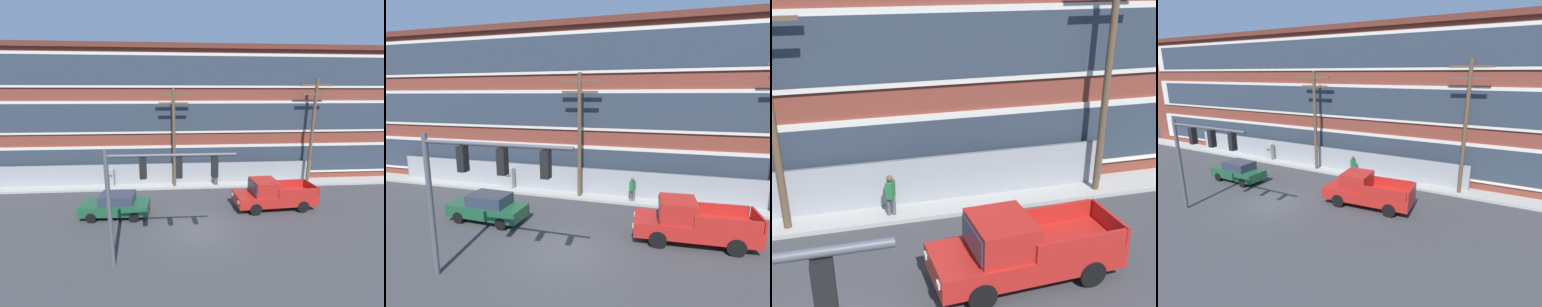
{
  "view_description": "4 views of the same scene",
  "coord_description": "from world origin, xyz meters",
  "views": [
    {
      "loc": [
        -1.41,
        -13.58,
        7.8
      ],
      "look_at": [
        -0.21,
        2.7,
        3.95
      ],
      "focal_mm": 24.0,
      "sensor_mm": 36.0,
      "label": 1
    },
    {
      "loc": [
        3.91,
        -11.55,
        6.84
      ],
      "look_at": [
        -0.31,
        3.02,
        3.87
      ],
      "focal_mm": 28.0,
      "sensor_mm": 36.0,
      "label": 2
    },
    {
      "loc": [
        0.79,
        -8.3,
        8.56
      ],
      "look_at": [
        4.41,
        5.4,
        2.88
      ],
      "focal_mm": 45.0,
      "sensor_mm": 36.0,
      "label": 3
    },
    {
      "loc": [
        12.48,
        -13.3,
        8.03
      ],
      "look_at": [
        3.0,
        4.82,
        2.53
      ],
      "focal_mm": 28.0,
      "sensor_mm": 36.0,
      "label": 4
    }
  ],
  "objects": [
    {
      "name": "pedestrian_near_cabinet",
      "position": [
        2.16,
        6.97,
        0.97
      ],
      "size": [
        0.39,
        0.46,
        1.69
      ],
      "color": "#4C4C51",
      "rests_on": "ground"
    },
    {
      "name": "pickup_truck_red",
      "position": [
        5.33,
        2.54,
        0.96
      ],
      "size": [
        5.62,
        2.31,
        2.06
      ],
      "color": "#AD1E19",
      "rests_on": "ground"
    },
    {
      "name": "brick_mill_building",
      "position": [
        -0.36,
        14.05,
        5.85
      ],
      "size": [
        50.61,
        12.32,
        11.68
      ],
      "color": "brown",
      "rests_on": "ground"
    },
    {
      "name": "sidewalk_building_side",
      "position": [
        0.0,
        7.34,
        0.08
      ],
      "size": [
        80.0,
        1.7,
        0.16
      ],
      "primitive_type": "cube",
      "color": "#9E9B93",
      "rests_on": "ground"
    },
    {
      "name": "utility_pole_midblock",
      "position": [
        10.24,
        7.03,
        4.96
      ],
      "size": [
        2.64,
        0.26,
        8.93
      ],
      "color": "brown",
      "rests_on": "ground"
    }
  ]
}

